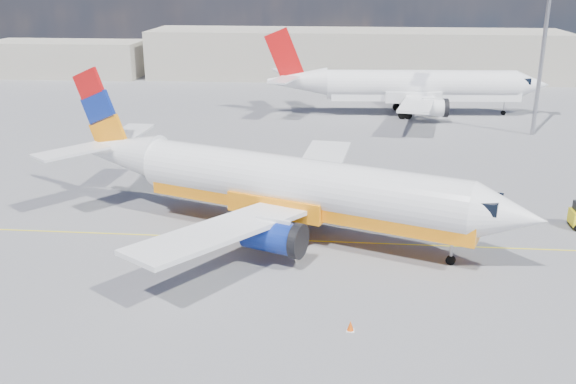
{
  "coord_description": "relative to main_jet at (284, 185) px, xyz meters",
  "views": [
    {
      "loc": [
        3.85,
        -37.37,
        17.51
      ],
      "look_at": [
        0.12,
        3.0,
        3.5
      ],
      "focal_mm": 40.0,
      "sensor_mm": 36.0,
      "label": 1
    }
  ],
  "objects": [
    {
      "name": "ground",
      "position": [
        0.3,
        -4.24,
        -3.58
      ],
      "size": [
        240.0,
        240.0,
        0.0
      ],
      "primitive_type": "plane",
      "color": "slate",
      "rests_on": "ground"
    },
    {
      "name": "taxi_line",
      "position": [
        0.3,
        -1.24,
        -3.57
      ],
      "size": [
        70.0,
        0.15,
        0.01
      ],
      "primitive_type": "cube",
      "color": "yellow",
      "rests_on": "ground"
    },
    {
      "name": "terminal_main",
      "position": [
        5.3,
        70.76,
        0.42
      ],
      "size": [
        70.0,
        14.0,
        8.0
      ],
      "primitive_type": "cube",
      "color": "#BCB4A2",
      "rests_on": "ground"
    },
    {
      "name": "terminal_annex",
      "position": [
        -44.7,
        67.76,
        -0.58
      ],
      "size": [
        26.0,
        10.0,
        6.0
      ],
      "primitive_type": "cube",
      "color": "#BCB4A2",
      "rests_on": "ground"
    },
    {
      "name": "main_jet",
      "position": [
        0.0,
        0.0,
        0.0
      ],
      "size": [
        35.16,
        26.61,
        10.73
      ],
      "rotation": [
        0.0,
        0.0,
        -0.36
      ],
      "color": "white",
      "rests_on": "ground"
    },
    {
      "name": "second_jet",
      "position": [
        12.29,
        40.69,
        0.06
      ],
      "size": [
        36.06,
        28.46,
        10.93
      ],
      "rotation": [
        0.0,
        0.0,
        0.07
      ],
      "color": "white",
      "rests_on": "ground"
    },
    {
      "name": "traffic_cone",
      "position": [
        4.68,
        -12.64,
        -3.3
      ],
      "size": [
        0.41,
        0.41,
        0.58
      ],
      "color": "white",
      "rests_on": "ground"
    },
    {
      "name": "floodlight_mast",
      "position": [
        25.14,
        31.13,
        9.16
      ],
      "size": [
        1.55,
        1.55,
        21.25
      ],
      "color": "#98989F",
      "rests_on": "ground"
    }
  ]
}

